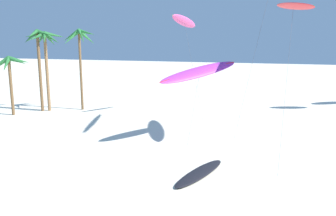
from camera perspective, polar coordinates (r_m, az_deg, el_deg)
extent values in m
cylinder|color=brown|center=(45.87, -24.76, 3.22)|extent=(0.36, 0.36, 6.98)
cone|color=#23662D|center=(44.89, -23.89, 7.20)|extent=(2.55, 0.84, 1.20)
cone|color=#23662D|center=(45.89, -23.64, 7.31)|extent=(1.82, 2.42, 1.17)
cone|color=#23662D|center=(46.77, -24.97, 7.16)|extent=(2.04, 2.26, 1.31)
cone|color=#23662D|center=(46.41, -25.94, 6.78)|extent=(2.42, 0.68, 1.71)
cone|color=#23662D|center=(44.70, -25.46, 6.57)|extent=(1.49, 2.33, 1.88)
cylinder|color=olive|center=(46.87, -19.56, 5.58)|extent=(0.38, 0.38, 9.96)
cone|color=#23662D|center=(45.94, -18.88, 11.00)|extent=(2.56, 0.75, 1.71)
cone|color=#23662D|center=(47.07, -18.44, 11.47)|extent=(1.96, 2.47, 1.00)
cone|color=#23662D|center=(47.56, -19.15, 10.79)|extent=(0.71, 2.44, 1.95)
cone|color=#23662D|center=(47.73, -20.44, 10.82)|extent=(2.47, 1.65, 1.78)
cone|color=#23662D|center=(47.17, -21.40, 11.28)|extent=(2.66, 1.39, 1.01)
cone|color=#23662D|center=(46.02, -21.15, 11.03)|extent=(1.20, 2.65, 1.45)
cone|color=#23662D|center=(45.57, -19.97, 10.97)|extent=(1.98, 2.36, 1.66)
cylinder|color=brown|center=(46.97, -20.63, 5.66)|extent=(0.37, 0.37, 10.21)
cone|color=#23662D|center=(46.19, -20.01, 11.67)|extent=(2.22, 0.63, 1.04)
cone|color=#23662D|center=(47.44, -20.00, 11.63)|extent=(1.06, 2.27, 1.05)
cone|color=#23662D|center=(47.79, -21.50, 11.53)|extent=(2.21, 1.53, 1.03)
cone|color=#23662D|center=(46.84, -21.96, 10.93)|extent=(1.86, 1.66, 1.86)
cone|color=#23662D|center=(45.96, -21.66, 11.44)|extent=(0.95, 2.26, 1.23)
cylinder|color=brown|center=(46.37, -14.38, 6.03)|extent=(0.31, 0.31, 10.31)
cone|color=#287533|center=(45.35, -13.44, 12.16)|extent=(2.78, 0.97, 1.07)
cone|color=#287533|center=(46.67, -13.44, 11.42)|extent=(1.76, 2.38, 2.09)
cone|color=#287533|center=(47.30, -14.28, 11.47)|extent=(1.34, 2.57, 1.96)
cone|color=#287533|center=(46.86, -15.89, 11.53)|extent=(2.63, 0.66, 1.77)
cone|color=#287533|center=(45.81, -15.83, 11.30)|extent=(1.73, 2.36, 2.13)
cone|color=#287533|center=(44.95, -14.50, 12.05)|extent=(2.19, 2.45, 1.18)
ellipsoid|color=#EA5193|center=(41.14, 2.74, 14.29)|extent=(2.20, 4.88, 2.09)
ellipsoid|color=yellow|center=(41.14, 2.74, 14.34)|extent=(1.68, 4.94, 1.47)
cylinder|color=#4C4C51|center=(39.57, 4.29, 6.17)|extent=(3.13, 2.50, 11.18)
ellipsoid|color=purple|center=(30.67, 5.34, 6.04)|extent=(5.93, 7.78, 2.34)
ellipsoid|color=red|center=(30.67, 5.34, 6.10)|extent=(5.34, 7.54, 1.80)
cylinder|color=#4C4C51|center=(29.41, 4.26, -0.39)|extent=(0.10, 3.61, 6.20)
cylinder|color=#4C4C51|center=(31.70, 14.81, 10.89)|extent=(3.27, 2.16, 18.06)
ellipsoid|color=red|center=(32.04, 20.25, 15.70)|extent=(4.03, 8.42, 1.60)
ellipsoid|color=green|center=(32.04, 20.26, 15.74)|extent=(3.33, 8.27, 1.17)
cylinder|color=#4C4C51|center=(27.56, 19.20, 4.18)|extent=(0.25, 9.01, 11.82)
ellipsoid|color=black|center=(23.72, 5.35, -10.73)|extent=(2.70, 6.14, 0.25)
ellipsoid|color=green|center=(23.72, 5.35, -10.68)|extent=(1.70, 2.88, 0.15)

